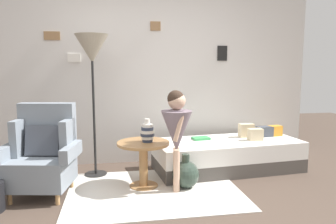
# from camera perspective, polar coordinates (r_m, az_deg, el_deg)

# --- Properties ---
(ground_plane) EXTENTS (12.00, 12.00, 0.00)m
(ground_plane) POSITION_cam_1_polar(r_m,az_deg,el_deg) (3.02, 0.30, -18.79)
(ground_plane) COLOR #4C3D33
(gallery_wall) EXTENTS (4.80, 0.12, 2.60)m
(gallery_wall) POSITION_cam_1_polar(r_m,az_deg,el_deg) (4.63, -3.98, 7.17)
(gallery_wall) COLOR silver
(gallery_wall) RESTS_ON ground
(rug) EXTENTS (1.88, 1.41, 0.01)m
(rug) POSITION_cam_1_polar(r_m,az_deg,el_deg) (3.68, -2.47, -13.66)
(rug) COLOR silver
(rug) RESTS_ON ground
(armchair) EXTENTS (0.83, 0.69, 0.97)m
(armchair) POSITION_cam_1_polar(r_m,az_deg,el_deg) (3.73, -21.13, -6.90)
(armchair) COLOR tan
(armchair) RESTS_ON ground
(daybed) EXTENTS (1.97, 0.98, 0.40)m
(daybed) POSITION_cam_1_polar(r_m,az_deg,el_deg) (4.41, 10.41, -7.46)
(daybed) COLOR #4C4742
(daybed) RESTS_ON ground
(pillow_head) EXTENTS (0.19, 0.15, 0.14)m
(pillow_head) POSITION_cam_1_polar(r_m,az_deg,el_deg) (4.80, 18.33, -3.14)
(pillow_head) COLOR orange
(pillow_head) RESTS_ON daybed
(pillow_mid) EXTENTS (0.23, 0.15, 0.14)m
(pillow_mid) POSITION_cam_1_polar(r_m,az_deg,el_deg) (4.70, 16.67, -3.31)
(pillow_mid) COLOR #474C56
(pillow_mid) RESTS_ON daybed
(pillow_back) EXTENTS (0.19, 0.12, 0.15)m
(pillow_back) POSITION_cam_1_polar(r_m,az_deg,el_deg) (4.44, 15.14, -3.83)
(pillow_back) COLOR beige
(pillow_back) RESTS_ON daybed
(pillow_extra) EXTENTS (0.20, 0.12, 0.18)m
(pillow_extra) POSITION_cam_1_polar(r_m,az_deg,el_deg) (4.61, 13.63, -3.17)
(pillow_extra) COLOR beige
(pillow_extra) RESTS_ON daybed
(side_table) EXTENTS (0.59, 0.59, 0.52)m
(side_table) POSITION_cam_1_polar(r_m,az_deg,el_deg) (3.70, -4.36, -7.48)
(side_table) COLOR #9E7042
(side_table) RESTS_ON ground
(vase_striped) EXTENTS (0.16, 0.16, 0.26)m
(vase_striped) POSITION_cam_1_polar(r_m,az_deg,el_deg) (3.64, -3.65, -3.62)
(vase_striped) COLOR #2D384C
(vase_striped) RESTS_ON side_table
(floor_lamp) EXTENTS (0.40, 0.40, 1.75)m
(floor_lamp) POSITION_cam_1_polar(r_m,az_deg,el_deg) (4.07, -13.25, 9.97)
(floor_lamp) COLOR black
(floor_lamp) RESTS_ON ground
(person_child) EXTENTS (0.34, 0.34, 1.12)m
(person_child) POSITION_cam_1_polar(r_m,az_deg,el_deg) (3.50, 1.51, -2.73)
(person_child) COLOR #D8AD8E
(person_child) RESTS_ON ground
(book_on_daybed) EXTENTS (0.24, 0.19, 0.03)m
(book_on_daybed) POSITION_cam_1_polar(r_m,az_deg,el_deg) (4.36, 5.81, -4.63)
(book_on_daybed) COLOR #3FA45A
(book_on_daybed) RESTS_ON daybed
(demijohn_near) EXTENTS (0.31, 0.31, 0.39)m
(demijohn_near) POSITION_cam_1_polar(r_m,az_deg,el_deg) (3.73, 3.12, -10.90)
(demijohn_near) COLOR #2D3D33
(demijohn_near) RESTS_ON ground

